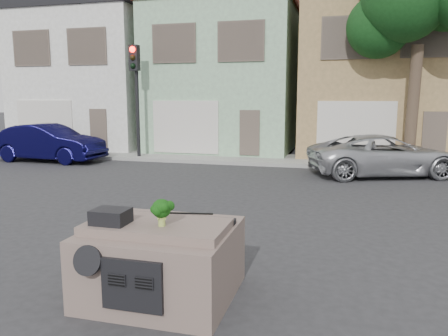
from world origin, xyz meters
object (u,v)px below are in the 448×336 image
at_px(navy_sedan, 50,161).
at_px(traffic_signal, 136,103).
at_px(broccoli, 162,212).
at_px(silver_pickup, 383,176).

height_order(navy_sedan, traffic_signal, traffic_signal).
bearing_deg(broccoli, silver_pickup, 71.58).
bearing_deg(traffic_signal, broccoli, -62.58).
xyz_separation_m(navy_sedan, broccoli, (10.18, -11.27, 1.31)).
bearing_deg(silver_pickup, navy_sedan, 70.81).
xyz_separation_m(navy_sedan, silver_pickup, (13.96, 0.07, 0.00)).
bearing_deg(navy_sedan, traffic_signal, -65.25).
height_order(traffic_signal, broccoli, traffic_signal).
distance_m(navy_sedan, traffic_signal, 4.62).
relative_size(silver_pickup, broccoli, 14.19).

